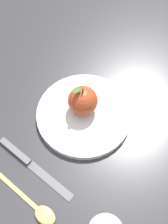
% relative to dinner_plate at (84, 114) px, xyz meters
% --- Properties ---
extents(ground_plane, '(2.40, 2.40, 0.00)m').
position_rel_dinner_plate_xyz_m(ground_plane, '(0.01, 0.04, -0.01)').
color(ground_plane, '#2D2D33').
extents(dinner_plate, '(0.23, 0.23, 0.02)m').
position_rel_dinner_plate_xyz_m(dinner_plate, '(0.00, 0.00, 0.00)').
color(dinner_plate, silver).
rests_on(dinner_plate, ground_plane).
extents(apple, '(0.07, 0.07, 0.08)m').
position_rel_dinner_plate_xyz_m(apple, '(0.00, -0.01, 0.04)').
color(apple, '#9E3D1E').
rests_on(apple, dinner_plate).
extents(knife, '(0.16, 0.16, 0.01)m').
position_rel_dinner_plate_xyz_m(knife, '(0.14, 0.11, -0.01)').
color(knife, '#59595E').
rests_on(knife, ground_plane).
extents(spoon, '(0.13, 0.14, 0.01)m').
position_rel_dinner_plate_xyz_m(spoon, '(0.12, 0.21, -0.00)').
color(spoon, '#D8B766').
rests_on(spoon, ground_plane).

